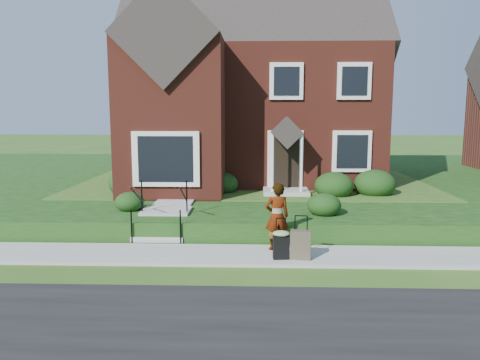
{
  "coord_description": "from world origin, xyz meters",
  "views": [
    {
      "loc": [
        0.13,
        -11.08,
        3.54
      ],
      "look_at": [
        -0.32,
        2.0,
        1.61
      ],
      "focal_mm": 35.0,
      "sensor_mm": 36.0,
      "label": 1
    }
  ],
  "objects_px": {
    "woman": "(277,216)",
    "suitcase_black": "(281,243)",
    "front_steps": "(163,220)",
    "suitcase_olive": "(301,244)"
  },
  "relations": [
    {
      "from": "suitcase_black",
      "to": "front_steps",
      "type": "bearing_deg",
      "value": 139.53
    },
    {
      "from": "front_steps",
      "to": "woman",
      "type": "distance_m",
      "value": 3.51
    },
    {
      "from": "suitcase_black",
      "to": "suitcase_olive",
      "type": "distance_m",
      "value": 0.46
    },
    {
      "from": "woman",
      "to": "suitcase_olive",
      "type": "xyz_separation_m",
      "value": [
        0.53,
        -0.74,
        -0.5
      ]
    },
    {
      "from": "suitcase_black",
      "to": "suitcase_olive",
      "type": "xyz_separation_m",
      "value": [
        0.46,
        0.02,
        -0.03
      ]
    },
    {
      "from": "front_steps",
      "to": "suitcase_black",
      "type": "relative_size",
      "value": 2.05
    },
    {
      "from": "suitcase_olive",
      "to": "front_steps",
      "type": "bearing_deg",
      "value": 157.36
    },
    {
      "from": "woman",
      "to": "suitcase_black",
      "type": "distance_m",
      "value": 0.89
    },
    {
      "from": "front_steps",
      "to": "suitcase_black",
      "type": "distance_m",
      "value": 3.92
    },
    {
      "from": "front_steps",
      "to": "woman",
      "type": "xyz_separation_m",
      "value": [
        3.16,
        -1.46,
        0.46
      ]
    }
  ]
}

